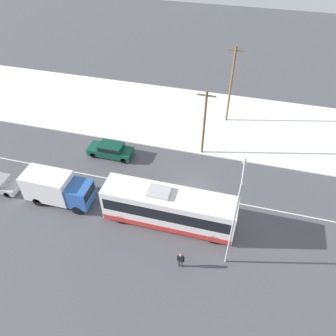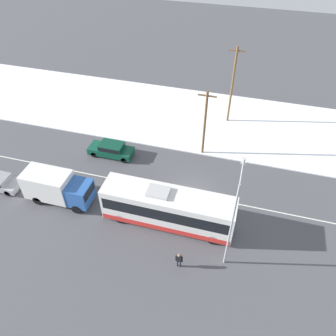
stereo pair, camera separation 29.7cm
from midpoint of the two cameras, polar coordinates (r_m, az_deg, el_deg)
The scene contains 10 objects.
ground_plane at distance 30.61m, azimuth 3.66°, elevation -4.59°, with size 120.00×120.00×0.00m, color #4C4C51.
snow_lot at distance 40.20m, azimuth 7.50°, elevation 8.20°, with size 80.00×13.24×0.12m.
lane_marking_center at distance 30.61m, azimuth 3.66°, elevation -4.58°, with size 60.00×0.12×0.00m.
city_bus at distance 27.10m, azimuth -0.17°, elevation -7.01°, with size 10.94×2.57×3.58m.
box_truck at distance 30.52m, azimuth -19.08°, elevation -3.25°, with size 6.06×2.30×2.98m.
sedan_car at distance 34.72m, azimuth -10.18°, elevation 3.19°, with size 4.67×1.80×1.48m.
pedestrian_at_stop at distance 25.17m, azimuth 1.88°, elevation -15.54°, with size 0.57×0.25×1.58m.
streetlamp at distance 22.66m, azimuth 11.29°, elevation -7.46°, with size 0.36×2.91×8.42m.
utility_pole_roadside at distance 32.89m, azimuth 6.08°, elevation 7.88°, with size 1.80×0.24×7.37m.
utility_pole_snowlot at distance 38.15m, azimuth 10.69°, elevation 14.07°, with size 1.80×0.24×9.14m.
Camera 1 is at (3.38, -20.83, 22.19)m, focal length 35.00 mm.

